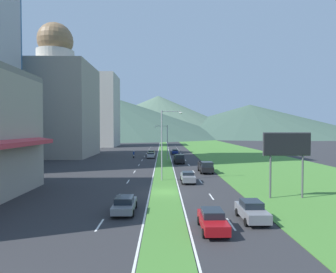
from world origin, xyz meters
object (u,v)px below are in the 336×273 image
Objects in this scene: car_2 at (213,220)px; car_4 at (124,204)px; car_6 at (188,177)px; motorcycle_rider at (134,155)px; car_1 at (175,152)px; street_lamp_mid at (166,140)px; pickup_truck_1 at (206,167)px; car_5 at (151,153)px; car_0 at (252,211)px; pickup_truck_0 at (179,159)px; car_3 at (151,155)px; street_lamp_near at (164,140)px; billboard_roadside at (287,148)px.

car_2 is 8.40m from car_4.
car_4 is at bearing -26.18° from car_6.
car_1 is at bearing -46.53° from motorcycle_rider.
street_lamp_mid reaches higher than car_6.
car_4 is 0.80× the size of pickup_truck_1.
street_lamp_mid is 21.34m from pickup_truck_1.
car_5 is (-6.80, 56.73, -0.02)m from car_2.
pickup_truck_0 reaches higher than car_0.
car_2 is 0.93× the size of car_3.
car_3 is 1.07× the size of car_4.
street_lamp_near reaches higher than car_1.
car_1 is (3.33, 41.58, -5.03)m from street_lamp_near.
car_4 is at bearing 179.47° from car_3.
car_5 is at bearing -170.16° from car_6.
motorcycle_rider is (-14.58, 49.16, -0.06)m from car_0.
car_1 is 2.08× the size of motorcycle_rider.
street_lamp_near is at bearing 140.43° from billboard_roadside.
pickup_truck_0 reaches higher than car_4.
car_2 is (3.47, -20.08, -4.98)m from street_lamp_near.
billboard_roadside is 32.42m from pickup_truck_0.
street_lamp_near is 10.94m from pickup_truck_1.
car_6 is (3.29, -1.55, -4.99)m from street_lamp_near.
pickup_truck_0 reaches higher than motorcycle_rider.
motorcycle_rider is (-3.97, 46.78, 0.01)m from car_4.
car_4 is 52.14m from car_5.
billboard_roadside is at bearing -160.98° from car_5.
car_2 reaches higher than car_5.
billboard_roadside is at bearing 46.57° from car_6.
street_lamp_near is 1.86× the size of pickup_truck_1.
car_6 is at bearing -25.25° from street_lamp_near.
billboard_roadside is 1.63× the size of car_4.
car_1 is at bearing 85.42° from street_lamp_near.
car_6 is 2.16× the size of motorcycle_rider.
car_0 is at bearing -102.67° from car_4.
car_4 is 0.80× the size of pickup_truck_0.
street_lamp_mid is at bearing -171.70° from car_0.
car_3 is 0.85× the size of pickup_truck_1.
street_lamp_mid is at bearing -174.42° from car_6.
car_6 is at bearing -167.06° from car_0.
pickup_truck_1 reaches higher than car_5.
street_lamp_near is 2.34× the size of car_2.
car_4 is (-6.89, -57.08, 0.01)m from car_1.
street_lamp_near reaches higher than car_0.
motorcycle_rider reaches higher than car_3.
pickup_truck_0 is at bearing -68.13° from street_lamp_mid.
street_lamp_near reaches higher than pickup_truck_0.
street_lamp_near is 16.86m from billboard_roadside.
pickup_truck_0 reaches higher than car_3.
car_0 is at bearing 5.64° from pickup_truck_0.
motorcycle_rider reaches higher than car_4.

